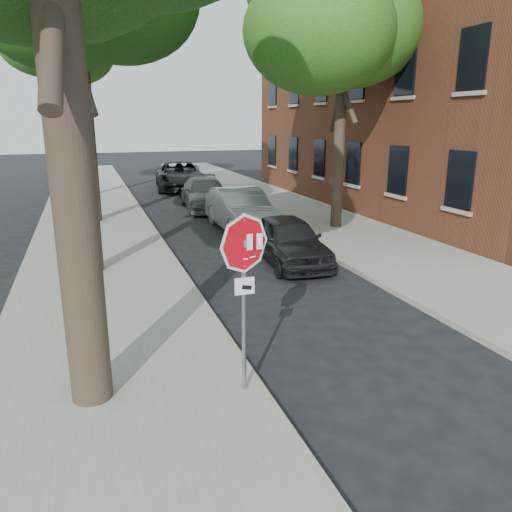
{
  "coord_description": "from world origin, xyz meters",
  "views": [
    {
      "loc": [
        -2.63,
        -6.22,
        3.91
      ],
      "look_at": [
        -0.44,
        0.24,
        2.05
      ],
      "focal_mm": 35.0,
      "sensor_mm": 36.0,
      "label": 1
    }
  ],
  "objects_px": {
    "apartment_building": "(459,35)",
    "car_a": "(289,240)",
    "tree_mid_b": "(76,0)",
    "car_d": "(180,176)",
    "tree_far": "(73,49)",
    "car_b": "(241,210)",
    "car_c": "(205,194)",
    "tree_right": "(342,18)",
    "stop_sign": "(244,270)"
  },
  "relations": [
    {
      "from": "tree_mid_b",
      "to": "car_c",
      "type": "height_order",
      "value": "tree_mid_b"
    },
    {
      "from": "tree_far",
      "to": "car_b",
      "type": "relative_size",
      "value": 2.01
    },
    {
      "from": "stop_sign",
      "to": "apartment_building",
      "type": "bearing_deg",
      "value": 43.65
    },
    {
      "from": "tree_right",
      "to": "car_c",
      "type": "distance_m",
      "value": 9.42
    },
    {
      "from": "stop_sign",
      "to": "car_b",
      "type": "height_order",
      "value": "stop_sign"
    },
    {
      "from": "apartment_building",
      "to": "car_d",
      "type": "relative_size",
      "value": 3.48
    },
    {
      "from": "tree_far",
      "to": "car_b",
      "type": "bearing_deg",
      "value": -62.42
    },
    {
      "from": "apartment_building",
      "to": "car_c",
      "type": "xyz_separation_m",
      "value": [
        -11.55,
        1.92,
        -6.96
      ]
    },
    {
      "from": "car_a",
      "to": "car_c",
      "type": "height_order",
      "value": "car_c"
    },
    {
      "from": "tree_far",
      "to": "tree_right",
      "type": "relative_size",
      "value": 1.0
    },
    {
      "from": "tree_mid_b",
      "to": "car_a",
      "type": "relative_size",
      "value": 2.65
    },
    {
      "from": "car_c",
      "to": "tree_far",
      "type": "bearing_deg",
      "value": 139.44
    },
    {
      "from": "tree_right",
      "to": "car_a",
      "type": "relative_size",
      "value": 2.39
    },
    {
      "from": "apartment_building",
      "to": "car_b",
      "type": "distance_m",
      "value": 13.67
    },
    {
      "from": "tree_mid_b",
      "to": "car_b",
      "type": "height_order",
      "value": "tree_mid_b"
    },
    {
      "from": "tree_far",
      "to": "tree_mid_b",
      "type": "bearing_deg",
      "value": -87.56
    },
    {
      "from": "tree_far",
      "to": "car_a",
      "type": "xyz_separation_m",
      "value": [
        5.32,
        -14.76,
        -6.55
      ]
    },
    {
      "from": "tree_far",
      "to": "tree_right",
      "type": "bearing_deg",
      "value": -51.66
    },
    {
      "from": "car_d",
      "to": "car_c",
      "type": "bearing_deg",
      "value": -84.63
    },
    {
      "from": "car_d",
      "to": "apartment_building",
      "type": "bearing_deg",
      "value": -31.17
    },
    {
      "from": "apartment_building",
      "to": "car_a",
      "type": "relative_size",
      "value": 5.17
    },
    {
      "from": "apartment_building",
      "to": "tree_mid_b",
      "type": "relative_size",
      "value": 1.95
    },
    {
      "from": "car_d",
      "to": "stop_sign",
      "type": "bearing_deg",
      "value": -91.91
    },
    {
      "from": "car_c",
      "to": "car_d",
      "type": "distance_m",
      "value": 6.83
    },
    {
      "from": "tree_right",
      "to": "car_d",
      "type": "relative_size",
      "value": 1.61
    },
    {
      "from": "car_a",
      "to": "car_d",
      "type": "xyz_separation_m",
      "value": [
        -0.05,
        16.4,
        0.14
      ]
    },
    {
      "from": "tree_right",
      "to": "car_c",
      "type": "xyz_separation_m",
      "value": [
        -3.53,
        5.81,
        -6.52
      ]
    },
    {
      "from": "stop_sign",
      "to": "car_b",
      "type": "relative_size",
      "value": 0.56
    },
    {
      "from": "apartment_building",
      "to": "tree_far",
      "type": "height_order",
      "value": "apartment_building"
    },
    {
      "from": "tree_far",
      "to": "car_d",
      "type": "height_order",
      "value": "tree_far"
    },
    {
      "from": "tree_mid_b",
      "to": "car_a",
      "type": "height_order",
      "value": "tree_mid_b"
    },
    {
      "from": "car_a",
      "to": "car_c",
      "type": "xyz_separation_m",
      "value": [
        -0.15,
        9.57,
        0.03
      ]
    },
    {
      "from": "car_a",
      "to": "car_d",
      "type": "height_order",
      "value": "car_d"
    },
    {
      "from": "car_b",
      "to": "car_d",
      "type": "xyz_separation_m",
      "value": [
        -0.05,
        11.83,
        0.04
      ]
    },
    {
      "from": "car_a",
      "to": "tree_far",
      "type": "bearing_deg",
      "value": 113.09
    },
    {
      "from": "tree_far",
      "to": "car_c",
      "type": "relative_size",
      "value": 1.95
    },
    {
      "from": "car_a",
      "to": "stop_sign",
      "type": "bearing_deg",
      "value": -114.1
    },
    {
      "from": "apartment_building",
      "to": "tree_mid_b",
      "type": "distance_m",
      "value": 16.43
    },
    {
      "from": "car_b",
      "to": "car_a",
      "type": "bearing_deg",
      "value": -90.31
    },
    {
      "from": "tree_mid_b",
      "to": "car_c",
      "type": "xyz_separation_m",
      "value": [
        4.88,
        1.8,
        -7.3
      ]
    },
    {
      "from": "tree_right",
      "to": "car_a",
      "type": "distance_m",
      "value": 8.27
    },
    {
      "from": "car_b",
      "to": "tree_mid_b",
      "type": "bearing_deg",
      "value": 147.18
    },
    {
      "from": "tree_mid_b",
      "to": "tree_far",
      "type": "relative_size",
      "value": 1.11
    },
    {
      "from": "car_c",
      "to": "car_a",
      "type": "bearing_deg",
      "value": -84.59
    },
    {
      "from": "tree_far",
      "to": "car_c",
      "type": "height_order",
      "value": "tree_far"
    },
    {
      "from": "apartment_building",
      "to": "car_a",
      "type": "height_order",
      "value": "apartment_building"
    },
    {
      "from": "tree_mid_b",
      "to": "tree_far",
      "type": "bearing_deg",
      "value": 92.44
    },
    {
      "from": "stop_sign",
      "to": "tree_far",
      "type": "distance_m",
      "value": 21.88
    },
    {
      "from": "tree_far",
      "to": "car_d",
      "type": "distance_m",
      "value": 8.46
    },
    {
      "from": "apartment_building",
      "to": "car_a",
      "type": "xyz_separation_m",
      "value": [
        -11.4,
        -7.65,
        -6.99
      ]
    }
  ]
}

